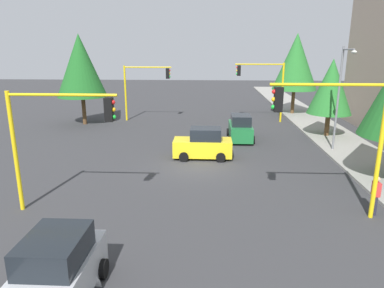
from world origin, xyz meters
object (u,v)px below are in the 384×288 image
at_px(traffic_signal_far_left, 263,80).
at_px(traffic_signal_far_right, 144,82).
at_px(car_yellow, 203,144).
at_px(car_silver, 55,274).
at_px(street_lamp_curbside, 341,88).
at_px(tree_roadside_far, 296,62).
at_px(traffic_signal_near_right, 56,128).
at_px(traffic_signal_near_left, 337,123).
at_px(pedestrian_crossing, 375,194).
at_px(tree_roadside_mid, 331,87).
at_px(tree_opposite_side, 80,66).
at_px(car_green, 240,128).

relative_size(traffic_signal_far_left, traffic_signal_far_right, 1.06).
bearing_deg(car_yellow, traffic_signal_far_left, 155.85).
xyz_separation_m(car_silver, car_yellow, (-13.72, 3.76, -0.00)).
xyz_separation_m(street_lamp_curbside, tree_roadside_far, (-14.39, 0.30, 1.17)).
bearing_deg(traffic_signal_far_left, tree_roadside_far, 136.33).
distance_m(traffic_signal_near_right, street_lamp_curbside, 17.68).
bearing_deg(traffic_signal_near_left, tree_roadside_far, 170.99).
distance_m(car_yellow, pedestrian_crossing, 10.69).
bearing_deg(traffic_signal_far_left, traffic_signal_near_left, 0.04).
relative_size(traffic_signal_far_right, tree_roadside_mid, 0.86).
xyz_separation_m(tree_roadside_far, pedestrian_crossing, (23.69, -1.77, -4.61)).
bearing_deg(tree_roadside_mid, tree_opposite_side, -100.78).
bearing_deg(traffic_signal_far_right, traffic_signal_near_left, 29.53).
distance_m(traffic_signal_far_right, tree_roadside_mid, 16.75).
relative_size(traffic_signal_far_left, car_silver, 1.42).
height_order(tree_opposite_side, car_silver, tree_opposite_side).
xyz_separation_m(tree_roadside_far, car_green, (11.17, -6.44, -4.62)).
xyz_separation_m(tree_opposite_side, pedestrian_crossing, (17.69, 18.73, -4.44)).
height_order(street_lamp_curbside, car_green, street_lamp_curbside).
bearing_deg(tree_roadside_far, pedestrian_crossing, -4.27).
bearing_deg(traffic_signal_far_left, car_silver, -19.57).
bearing_deg(traffic_signal_far_right, tree_opposite_side, -69.56).
distance_m(street_lamp_curbside, car_green, 7.74).
xyz_separation_m(tree_roadside_far, tree_opposite_side, (6.00, -20.50, -0.17)).
bearing_deg(tree_roadside_mid, car_yellow, -58.26).
bearing_deg(car_green, tree_opposite_side, -110.17).
bearing_deg(tree_roadside_mid, street_lamp_curbside, -10.33).
distance_m(traffic_signal_far_right, tree_roadside_far, 15.75).
relative_size(tree_opposite_side, pedestrian_crossing, 4.79).
distance_m(traffic_signal_near_right, tree_roadside_far, 28.42).
height_order(street_lamp_curbside, car_silver, street_lamp_curbside).
xyz_separation_m(tree_roadside_mid, pedestrian_crossing, (13.69, -2.27, -3.10)).
height_order(traffic_signal_near_left, tree_roadside_far, tree_roadside_far).
bearing_deg(car_silver, traffic_signal_far_right, -175.17).
bearing_deg(car_yellow, pedestrian_crossing, 44.03).
bearing_deg(car_green, tree_roadside_far, 150.03).
xyz_separation_m(traffic_signal_near_left, car_green, (-12.83, -2.63, -3.11)).
height_order(street_lamp_curbside, car_yellow, street_lamp_curbside).
relative_size(traffic_signal_near_left, car_yellow, 1.52).
height_order(traffic_signal_far_right, car_silver, traffic_signal_far_right).
bearing_deg(tree_roadside_far, car_silver, -23.56).
distance_m(traffic_signal_far_right, tree_opposite_side, 5.94).
xyz_separation_m(traffic_signal_near_left, tree_roadside_far, (-24.00, 3.80, 1.51)).
height_order(traffic_signal_far_left, tree_roadside_far, tree_roadside_far).
bearing_deg(car_green, car_yellow, -29.73).
xyz_separation_m(traffic_signal_far_right, traffic_signal_near_left, (20.00, 11.33, 0.25)).
bearing_deg(car_silver, traffic_signal_far_left, 160.43).
height_order(traffic_signal_far_left, traffic_signal_near_left, traffic_signal_near_left).
bearing_deg(car_silver, tree_opposite_side, -162.37).
bearing_deg(car_green, traffic_signal_near_right, -34.08).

